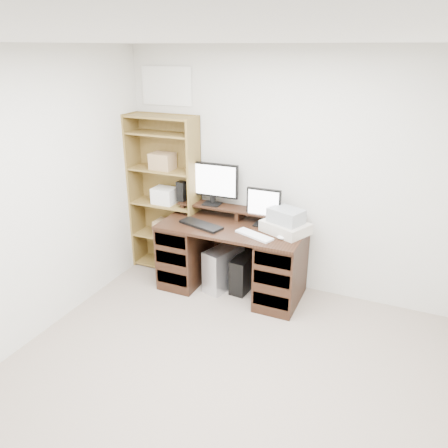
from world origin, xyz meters
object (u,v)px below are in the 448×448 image
Objects in this scene: printer at (285,227)px; bookshelf at (165,193)px; monitor_small at (264,206)px; monitor_wide at (213,181)px; tower_black at (244,273)px; tower_silver at (224,268)px; desk at (232,257)px.

bookshelf is (-1.47, 0.15, 0.11)m from printer.
monitor_wide is at bearing 171.77° from monitor_small.
printer is at bearing -12.52° from monitor_wide.
tower_black is (0.44, -0.17, -0.93)m from monitor_wide.
tower_silver is 1.18× the size of tower_black.
monitor_wide is 0.63m from monitor_small.
tower_silver is 0.26× the size of bookshelf.
tower_black is 1.27m from bookshelf.
printer is 0.91× the size of tower_silver.
monitor_wide is at bearing 1.21° from bookshelf.
desk is 0.69m from printer.
tower_black is at bearing -8.62° from bookshelf.
monitor_small reaches higher than desk.
desk is 3.18× the size of tower_silver.
printer is at bearing 21.87° from tower_silver.
desk is at bearing -13.07° from bookshelf.
desk is at bearing -153.09° from monitor_small.
monitor_small is 0.33m from printer.
desk is 0.66m from monitor_small.
bookshelf reaches higher than printer.
bookshelf is at bearing 179.48° from monitor_wide.
printer is 1.48m from bookshelf.
desk is 0.83× the size of bookshelf.
tower_silver is at bearing -163.31° from tower_black.
tower_silver is 0.22m from tower_black.
desk is at bearing -150.11° from printer.
bookshelf reaches higher than desk.
printer is at bearing -6.01° from bookshelf.
monitor_wide is 0.94m from tower_silver.
monitor_small is at bearing -175.14° from printer.
desk is at bearing -36.35° from monitor_wide.
tower_silver is (0.22, -0.22, -0.89)m from monitor_wide.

